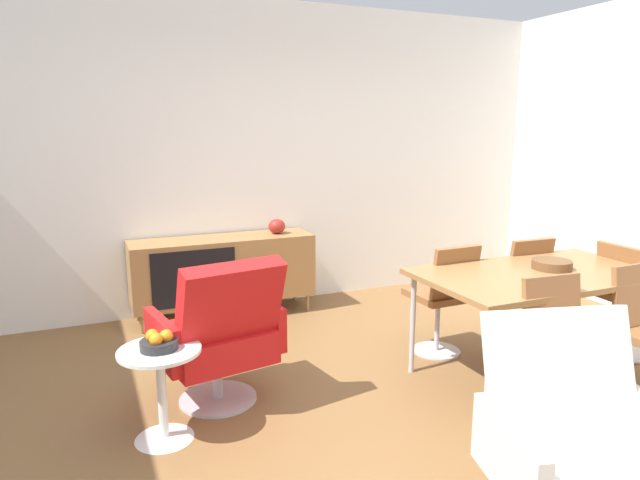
{
  "coord_description": "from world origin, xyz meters",
  "views": [
    {
      "loc": [
        -1.41,
        -2.45,
        1.68
      ],
      "look_at": [
        -0.05,
        0.71,
        0.97
      ],
      "focal_mm": 31.2,
      "sensor_mm": 36.0,
      "label": 1
    }
  ],
  "objects_px": {
    "fruit_bowl": "(159,342)",
    "side_table_round": "(161,384)",
    "dining_table": "(539,278)",
    "dining_chair_back_left": "(444,294)",
    "dining_chair_far_end": "(630,295)",
    "dining_chair_back_right": "(518,284)",
    "sideboard": "(223,269)",
    "dining_chair_front_left": "(564,349)",
    "vase_cobalt": "(277,226)",
    "lounge_chair_red": "(220,332)",
    "wooden_bowl_on_table": "(552,265)",
    "armchair_black_shell": "(578,439)"
  },
  "relations": [
    {
      "from": "fruit_bowl",
      "to": "side_table_round",
      "type": "bearing_deg",
      "value": 65.96
    },
    {
      "from": "dining_table",
      "to": "fruit_bowl",
      "type": "bearing_deg",
      "value": 175.29
    },
    {
      "from": "dining_chair_back_left",
      "to": "dining_chair_far_end",
      "type": "relative_size",
      "value": 1.0
    },
    {
      "from": "dining_chair_back_right",
      "to": "side_table_round",
      "type": "bearing_deg",
      "value": -172.65
    },
    {
      "from": "sideboard",
      "to": "dining_chair_front_left",
      "type": "relative_size",
      "value": 1.87
    },
    {
      "from": "vase_cobalt",
      "to": "fruit_bowl",
      "type": "height_order",
      "value": "vase_cobalt"
    },
    {
      "from": "dining_chair_front_left",
      "to": "fruit_bowl",
      "type": "distance_m",
      "value": 2.22
    },
    {
      "from": "dining_chair_front_left",
      "to": "dining_chair_back_left",
      "type": "relative_size",
      "value": 1.0
    },
    {
      "from": "dining_chair_front_left",
      "to": "lounge_chair_red",
      "type": "height_order",
      "value": "lounge_chair_red"
    },
    {
      "from": "sideboard",
      "to": "wooden_bowl_on_table",
      "type": "height_order",
      "value": "wooden_bowl_on_table"
    },
    {
      "from": "armchair_black_shell",
      "to": "side_table_round",
      "type": "xyz_separation_m",
      "value": [
        -1.41,
        1.46,
        -0.15
      ]
    },
    {
      "from": "dining_chair_back_left",
      "to": "lounge_chair_red",
      "type": "xyz_separation_m",
      "value": [
        -1.69,
        -0.11,
        -0.0
      ]
    },
    {
      "from": "vase_cobalt",
      "to": "dining_chair_far_end",
      "type": "height_order",
      "value": "dining_chair_far_end"
    },
    {
      "from": "fruit_bowl",
      "to": "dining_chair_back_left",
      "type": "bearing_deg",
      "value": 9.81
    },
    {
      "from": "dining_chair_far_end",
      "to": "side_table_round",
      "type": "distance_m",
      "value": 3.32
    },
    {
      "from": "dining_chair_back_left",
      "to": "dining_chair_back_right",
      "type": "distance_m",
      "value": 0.7
    },
    {
      "from": "vase_cobalt",
      "to": "dining_chair_back_left",
      "type": "bearing_deg",
      "value": -62.88
    },
    {
      "from": "armchair_black_shell",
      "to": "fruit_bowl",
      "type": "distance_m",
      "value": 2.03
    },
    {
      "from": "dining_chair_back_right",
      "to": "lounge_chair_red",
      "type": "distance_m",
      "value": 2.39
    },
    {
      "from": "dining_chair_far_end",
      "to": "dining_chair_back_right",
      "type": "bearing_deg",
      "value": 134.22
    },
    {
      "from": "dining_chair_back_left",
      "to": "armchair_black_shell",
      "type": "xyz_separation_m",
      "value": [
        -0.66,
        -1.82,
        -0.0
      ]
    },
    {
      "from": "sideboard",
      "to": "dining_chair_far_end",
      "type": "xyz_separation_m",
      "value": [
        2.52,
        -2.06,
        0.03
      ]
    },
    {
      "from": "wooden_bowl_on_table",
      "to": "armchair_black_shell",
      "type": "bearing_deg",
      "value": -131.58
    },
    {
      "from": "dining_chair_back_right",
      "to": "armchair_black_shell",
      "type": "distance_m",
      "value": 2.27
    },
    {
      "from": "lounge_chair_red",
      "to": "dining_chair_back_right",
      "type": "bearing_deg",
      "value": 2.55
    },
    {
      "from": "dining_chair_front_left",
      "to": "side_table_round",
      "type": "bearing_deg",
      "value": 159.9
    },
    {
      "from": "wooden_bowl_on_table",
      "to": "dining_chair_front_left",
      "type": "height_order",
      "value": "dining_chair_front_left"
    },
    {
      "from": "wooden_bowl_on_table",
      "to": "lounge_chair_red",
      "type": "distance_m",
      "value": 2.23
    },
    {
      "from": "dining_chair_far_end",
      "to": "fruit_bowl",
      "type": "xyz_separation_m",
      "value": [
        -3.31,
        0.2,
        0.09
      ]
    },
    {
      "from": "sideboard",
      "to": "vase_cobalt",
      "type": "relative_size",
      "value": 10.3
    },
    {
      "from": "lounge_chair_red",
      "to": "side_table_round",
      "type": "distance_m",
      "value": 0.48
    },
    {
      "from": "dining_chair_front_left",
      "to": "armchair_black_shell",
      "type": "relative_size",
      "value": 0.9
    },
    {
      "from": "dining_table",
      "to": "fruit_bowl",
      "type": "distance_m",
      "value": 2.44
    },
    {
      "from": "vase_cobalt",
      "to": "lounge_chair_red",
      "type": "distance_m",
      "value": 1.89
    },
    {
      "from": "dining_table",
      "to": "dining_chair_back_right",
      "type": "relative_size",
      "value": 1.87
    },
    {
      "from": "vase_cobalt",
      "to": "armchair_black_shell",
      "type": "distance_m",
      "value": 3.34
    },
    {
      "from": "dining_chair_back_left",
      "to": "side_table_round",
      "type": "height_order",
      "value": "dining_chair_back_left"
    },
    {
      "from": "armchair_black_shell",
      "to": "side_table_round",
      "type": "bearing_deg",
      "value": 134.06
    },
    {
      "from": "wooden_bowl_on_table",
      "to": "side_table_round",
      "type": "bearing_deg",
      "value": 176.12
    },
    {
      "from": "side_table_round",
      "to": "fruit_bowl",
      "type": "xyz_separation_m",
      "value": [
        -0.0,
        -0.0,
        0.24
      ]
    },
    {
      "from": "vase_cobalt",
      "to": "wooden_bowl_on_table",
      "type": "bearing_deg",
      "value": -58.49
    },
    {
      "from": "dining_table",
      "to": "fruit_bowl",
      "type": "xyz_separation_m",
      "value": [
        -2.43,
        0.2,
        -0.14
      ]
    },
    {
      "from": "sideboard",
      "to": "dining_table",
      "type": "height_order",
      "value": "dining_table"
    },
    {
      "from": "sideboard",
      "to": "armchair_black_shell",
      "type": "relative_size",
      "value": 1.69
    },
    {
      "from": "dining_table",
      "to": "dining_chair_front_left",
      "type": "relative_size",
      "value": 1.87
    },
    {
      "from": "dining_chair_back_right",
      "to": "lounge_chair_red",
      "type": "bearing_deg",
      "value": -177.45
    },
    {
      "from": "side_table_round",
      "to": "lounge_chair_red",
      "type": "bearing_deg",
      "value": 33.2
    },
    {
      "from": "wooden_bowl_on_table",
      "to": "dining_chair_back_left",
      "type": "distance_m",
      "value": 0.77
    },
    {
      "from": "dining_chair_front_left",
      "to": "armchair_black_shell",
      "type": "height_order",
      "value": "armchair_black_shell"
    },
    {
      "from": "sideboard",
      "to": "fruit_bowl",
      "type": "distance_m",
      "value": 2.03
    }
  ]
}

